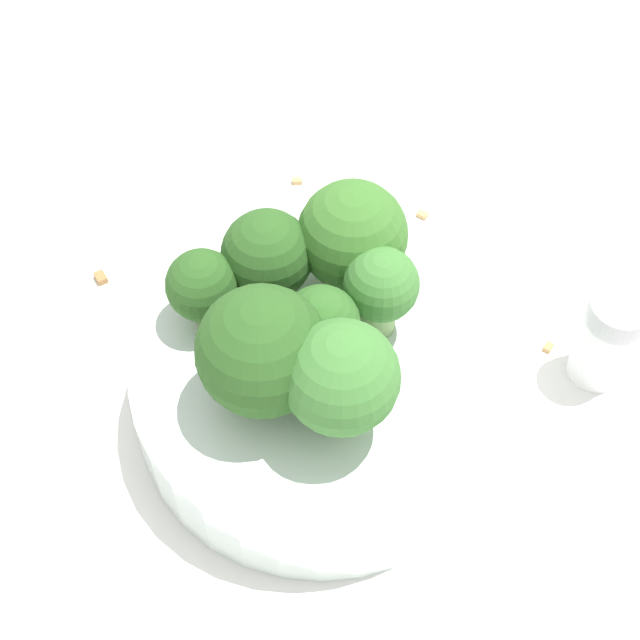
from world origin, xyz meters
The scene contains 14 objects.
ground_plane centered at (0.00, 0.00, 0.00)m, with size 3.00×3.00×0.00m, color white.
bowl centered at (0.00, 0.00, 0.02)m, with size 0.18×0.18×0.04m, color silver.
broccoli_floret_0 centered at (-0.03, -0.02, 0.07)m, with size 0.04×0.04×0.05m.
broccoli_floret_1 centered at (0.03, 0.02, 0.08)m, with size 0.06×0.06×0.07m.
broccoli_floret_2 centered at (0.00, 0.00, 0.07)m, with size 0.04×0.04×0.05m.
broccoli_floret_3 centered at (-0.01, 0.03, 0.08)m, with size 0.05×0.05×0.06m.
broccoli_floret_4 centered at (-0.02, -0.05, 0.08)m, with size 0.05×0.05×0.06m.
broccoli_floret_5 centered at (0.06, -0.03, 0.07)m, with size 0.04×0.04×0.04m.
broccoli_floret_6 centered at (0.03, -0.04, 0.07)m, with size 0.05×0.05×0.05m.
pepper_shaker centered at (-0.15, -0.02, 0.03)m, with size 0.03×0.03×0.06m.
almond_crumb_0 centered at (0.13, -0.09, 0.00)m, with size 0.01×0.01×0.01m, color olive.
almond_crumb_1 centered at (-0.12, -0.04, 0.00)m, with size 0.01×0.00×0.01m, color #AD7F4C.
almond_crumb_3 centered at (-0.06, -0.14, 0.00)m, with size 0.01×0.00×0.01m, color tan.
almond_crumb_4 centered at (0.01, -0.17, 0.00)m, with size 0.01×0.00×0.01m, color tan.
Camera 1 is at (-0.00, 0.24, 0.40)m, focal length 50.00 mm.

